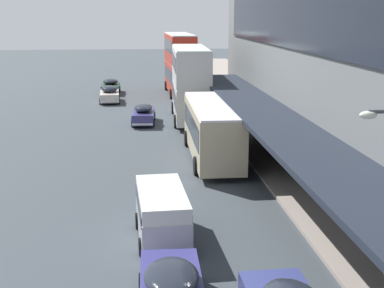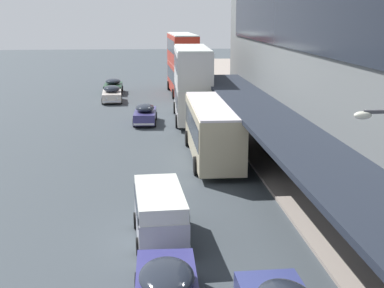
# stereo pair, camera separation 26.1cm
# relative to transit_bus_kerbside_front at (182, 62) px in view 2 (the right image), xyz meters

# --- Properties ---
(transit_bus_kerbside_front) EXTENTS (2.88, 9.86, 6.30)m
(transit_bus_kerbside_front) POSITION_rel_transit_bus_kerbside_front_xyz_m (0.00, 0.00, 0.00)
(transit_bus_kerbside_front) COLOR #B62A1B
(transit_bus_kerbside_front) RESTS_ON ground
(transit_bus_kerbside_rear) EXTENTS (2.76, 9.90, 3.30)m
(transit_bus_kerbside_rear) POSITION_rel_transit_bus_kerbside_front_xyz_m (-0.16, -25.98, -1.50)
(transit_bus_kerbside_rear) COLOR tan
(transit_bus_kerbside_rear) RESTS_ON ground
(transit_bus_kerbside_far) EXTENTS (3.05, 9.31, 5.81)m
(transit_bus_kerbside_far) POSITION_rel_transit_bus_kerbside_front_xyz_m (-0.27, -14.19, -0.26)
(transit_bus_kerbside_far) COLOR silver
(transit_bus_kerbside_far) RESTS_ON ground
(sedan_second_near) EXTENTS (1.98, 4.41, 1.58)m
(sedan_second_near) POSITION_rel_transit_bus_kerbside_front_xyz_m (-7.33, 1.29, -2.62)
(sedan_second_near) COLOR #1E3E27
(sedan_second_near) RESTS_ON ground
(sedan_lead_mid) EXTENTS (1.93, 4.52, 1.58)m
(sedan_lead_mid) POSITION_rel_transit_bus_kerbside_front_xyz_m (-4.02, -15.13, -2.62)
(sedan_lead_mid) COLOR navy
(sedan_lead_mid) RESTS_ON ground
(sedan_oncoming_rear) EXTENTS (2.05, 4.29, 1.58)m
(sedan_oncoming_rear) POSITION_rel_transit_bus_kerbside_front_xyz_m (-7.17, -4.43, -2.62)
(sedan_oncoming_rear) COLOR beige
(sedan_oncoming_rear) RESTS_ON ground
(vw_van) EXTENTS (2.06, 4.63, 1.96)m
(vw_van) POSITION_rel_transit_bus_kerbside_front_xyz_m (-3.61, -37.11, -2.30)
(vw_van) COLOR #B3B3C1
(vw_van) RESTS_ON ground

